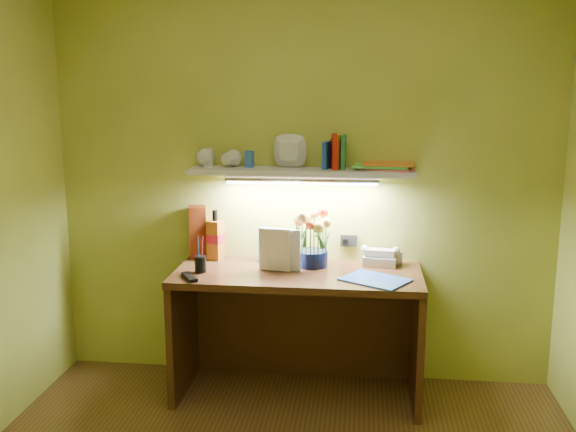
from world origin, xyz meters
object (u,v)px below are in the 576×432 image
at_px(telephone, 380,256).
at_px(desk_clock, 396,258).
at_px(desk, 297,334).
at_px(whisky_bottle, 215,235).
at_px(flower_bouquet, 312,239).

relative_size(telephone, desk_clock, 2.46).
xyz_separation_m(desk, whisky_bottle, (-0.52, 0.21, 0.53)).
bearing_deg(desk_clock, telephone, -163.51).
bearing_deg(whisky_bottle, flower_bouquet, -7.61).
bearing_deg(flower_bouquet, whisky_bottle, 172.39).
bearing_deg(flower_bouquet, desk, -119.02).
height_order(flower_bouquet, desk_clock, flower_bouquet).
bearing_deg(desk_clock, whisky_bottle, -179.85).
xyz_separation_m(desk_clock, whisky_bottle, (-1.08, -0.02, 0.11)).
bearing_deg(telephone, desk_clock, 24.40).
bearing_deg(flower_bouquet, desk_clock, 10.94).
distance_m(flower_bouquet, desk_clock, 0.51).
xyz_separation_m(flower_bouquet, desk_clock, (0.49, 0.09, -0.12)).
distance_m(flower_bouquet, whisky_bottle, 0.60).
bearing_deg(whisky_bottle, desk, -21.73).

